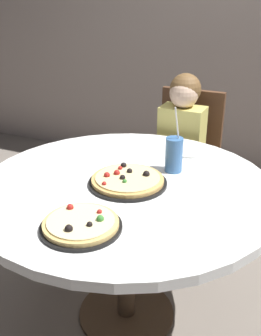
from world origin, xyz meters
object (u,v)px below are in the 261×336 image
(diner_child, at_px, (176,175))
(pizza_veggie, at_px, (81,224))
(dining_table, at_px, (126,201))
(pizza_cheese, at_px, (128,180))
(soda_cup, at_px, (174,155))
(plate_small, at_px, (190,151))
(chair_wooden, at_px, (186,157))

(diner_child, height_order, pizza_veggie, diner_child)
(diner_child, xyz_separation_m, pizza_veggie, (0.01, -1.10, 0.28))
(dining_table, xyz_separation_m, pizza_cheese, (0.01, -0.01, 0.11))
(diner_child, xyz_separation_m, pizza_cheese, (0.01, -0.72, 0.28))
(dining_table, xyz_separation_m, diner_child, (-0.00, 0.71, -0.18))
(pizza_cheese, relative_size, soda_cup, 1.11)
(pizza_veggie, bearing_deg, plate_small, 80.98)
(pizza_cheese, xyz_separation_m, plate_small, (0.14, 0.46, -0.01))
(diner_child, relative_size, soda_cup, 3.53)
(dining_table, relative_size, plate_small, 7.19)
(diner_child, height_order, pizza_cheese, diner_child)
(soda_cup, relative_size, plate_small, 1.70)
(soda_cup, bearing_deg, pizza_veggie, -102.61)
(plate_small, bearing_deg, diner_child, 120.17)
(diner_child, bearing_deg, plate_small, -59.83)
(chair_wooden, bearing_deg, pizza_cheese, -89.31)
(dining_table, distance_m, plate_small, 0.49)
(chair_wooden, distance_m, soda_cup, 0.77)
(diner_child, relative_size, pizza_cheese, 3.19)
(chair_wooden, height_order, pizza_veggie, chair_wooden)
(chair_wooden, height_order, plate_small, chair_wooden)
(dining_table, distance_m, pizza_veggie, 0.40)
(chair_wooden, distance_m, pizza_veggie, 1.31)
(pizza_veggie, bearing_deg, pizza_cheese, 90.11)
(dining_table, relative_size, chair_wooden, 1.36)
(chair_wooden, distance_m, pizza_cheese, 0.93)
(chair_wooden, relative_size, pizza_cheese, 2.80)
(pizza_cheese, distance_m, soda_cup, 0.26)
(diner_child, bearing_deg, soda_cup, -73.86)
(dining_table, height_order, pizza_cheese, pizza_cheese)
(diner_child, bearing_deg, chair_wooden, 89.32)
(chair_wooden, distance_m, diner_child, 0.19)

